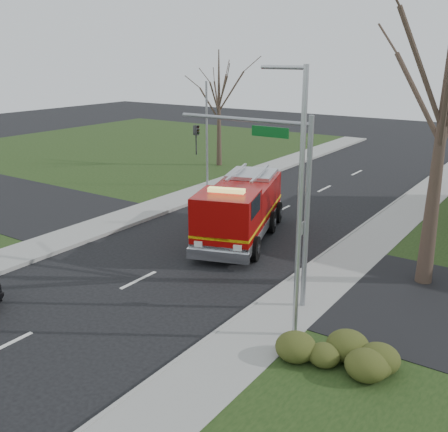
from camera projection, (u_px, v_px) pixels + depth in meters
The scene contains 10 objects.
ground at pixel (138, 280), 20.93m from camera, with size 120.00×120.00×0.00m, color black.
sidewalk_right at pixel (274, 321), 17.56m from camera, with size 2.40×80.00×0.15m, color gray.
sidewalk_left at pixel (40, 248), 24.25m from camera, with size 2.40×80.00×0.15m, color gray.
hedge_corner at pixel (343, 346), 15.12m from camera, with size 2.80×2.00×0.90m, color #2F3C16.
bare_tree_near at pixel (446, 91), 18.34m from camera, with size 6.00×6.00×12.00m.
bare_tree_left at pixel (219, 96), 40.44m from camera, with size 4.50×4.50×9.00m.
traffic_signal_mast at pixel (274, 175), 17.91m from camera, with size 5.29×0.18×6.80m.
streetlight_pole at pixel (298, 200), 15.34m from camera, with size 1.48×0.16×8.40m.
utility_pole_far at pixel (207, 136), 34.60m from camera, with size 0.14×0.14×7.00m, color gray.
fire_engine at pixel (240, 211), 25.21m from camera, with size 5.05×8.25×3.15m.
Camera 1 is at (13.68, -13.94, 8.65)m, focal length 42.00 mm.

